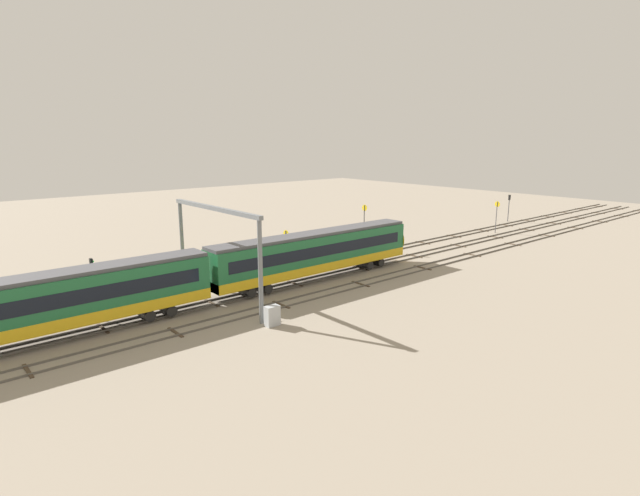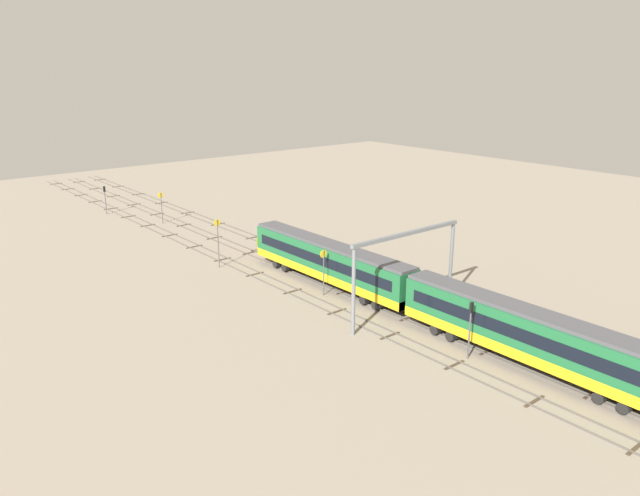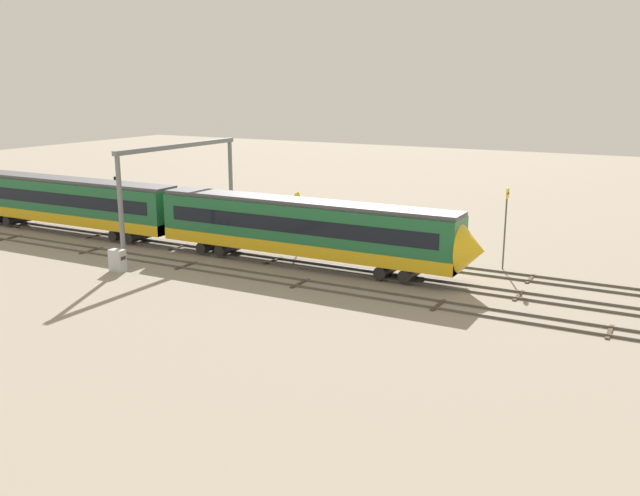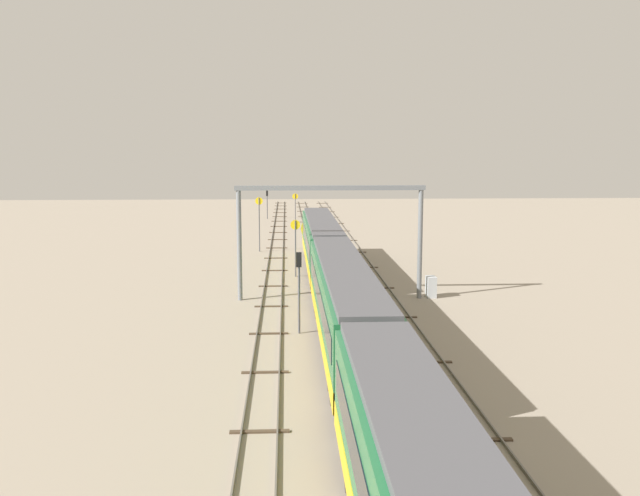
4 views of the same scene
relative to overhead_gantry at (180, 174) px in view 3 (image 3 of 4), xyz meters
The scene contains 9 objects.
ground_plane 10.64m from the overhead_gantry, ahead, with size 192.69×192.69×0.00m, color gray.
track_near_foreground 11.42m from the overhead_gantry, 26.28° to the right, with size 176.69×2.40×0.16m.
track_with_train 10.59m from the overhead_gantry, ahead, with size 176.69×2.40×0.16m.
track_middle 11.47m from the overhead_gantry, 26.98° to the left, with size 176.69×2.40×0.16m.
overhead_gantry is the anchor object (origin of this frame).
speed_sign_mid_trackside 10.13m from the overhead_gantry, 14.84° to the left, with size 0.14×0.86×5.07m.
speed_sign_far_trackside 25.56m from the overhead_gantry, 14.25° to the left, with size 0.14×0.82×6.01m.
signal_light_trackside_approach 10.38m from the overhead_gantry, 165.30° to the left, with size 0.31×0.32×5.05m.
relay_cabinet 9.46m from the overhead_gantry, 87.59° to the right, with size 1.17×0.68×1.60m.
Camera 3 is at (27.76, -43.33, 13.36)m, focal length 38.91 mm.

